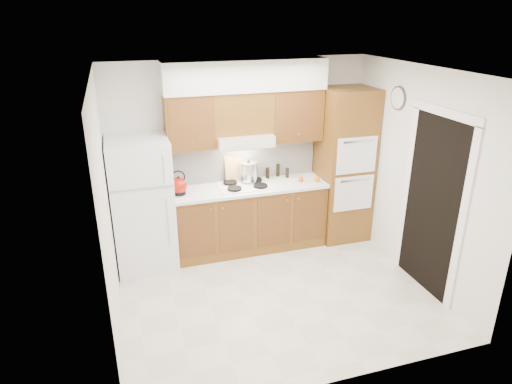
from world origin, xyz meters
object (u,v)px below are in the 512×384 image
fridge (143,205)px  stock_pot (249,171)px  oven_cabinet (344,165)px  kettle (179,186)px

fridge → stock_pot: (1.47, 0.20, 0.24)m
fridge → oven_cabinet: (2.85, 0.03, 0.24)m
kettle → stock_pot: (0.99, 0.17, 0.04)m
fridge → stock_pot: size_ratio=6.73×
fridge → kettle: size_ratio=7.85×
oven_cabinet → stock_pot: 1.39m
fridge → kettle: fridge is taller
fridge → kettle: (0.47, 0.03, 0.20)m
oven_cabinet → kettle: 2.37m
fridge → oven_cabinet: bearing=0.7°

